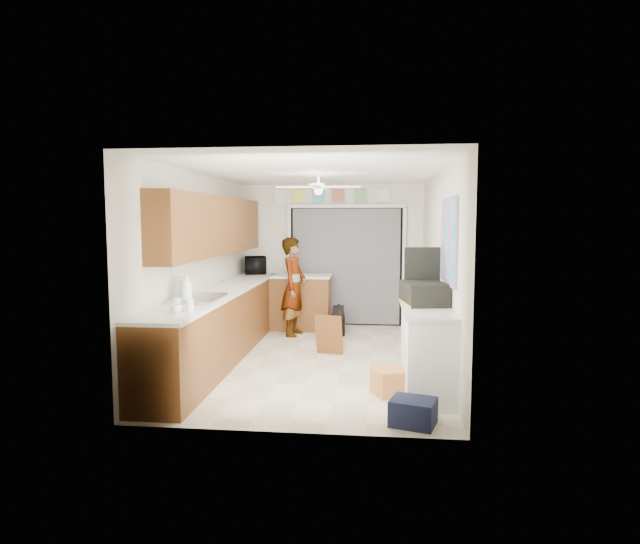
{
  "coord_description": "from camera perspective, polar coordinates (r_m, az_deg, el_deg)",
  "views": [
    {
      "loc": [
        0.79,
        -7.03,
        1.89
      ],
      "look_at": [
        0.0,
        0.4,
        1.15
      ],
      "focal_mm": 30.0,
      "sensor_mm": 36.0,
      "label": 1
    }
  ],
  "objects": [
    {
      "name": "jar_b",
      "position": [
        5.77,
        -15.04,
        -3.34
      ],
      "size": [
        0.09,
        0.09,
        0.13
      ],
      "primitive_type": "cylinder",
      "rotation": [
        0.0,
        0.0,
        -0.04
      ],
      "color": "silver",
      "rests_on": "left_countertop"
    },
    {
      "name": "cabinet_door_panel",
      "position": [
        7.5,
        0.96,
        -6.7
      ],
      "size": [
        0.4,
        0.21,
        0.56
      ],
      "primitive_type": "cube",
      "rotation": [
        0.21,
        0.0,
        -0.18
      ],
      "color": "brown",
      "rests_on": "floor"
    },
    {
      "name": "header_frame_2",
      "position": [
        9.53,
        1.93,
        8.12
      ],
      "size": [
        0.22,
        0.02,
        0.22
      ],
      "primitive_type": "cube",
      "color": "#C25C48",
      "rests_on": "wall_back"
    },
    {
      "name": "upper_cabinets",
      "position": [
        7.56,
        -11.12,
        4.87
      ],
      "size": [
        0.32,
        4.0,
        0.8
      ],
      "primitive_type": "cube",
      "color": "brown",
      "rests_on": "wall_left"
    },
    {
      "name": "soap_bottle",
      "position": [
        6.22,
        -14.03,
        -1.7
      ],
      "size": [
        0.14,
        0.14,
        0.34
      ],
      "primitive_type": "imported",
      "rotation": [
        0.0,
        0.0,
        -0.07
      ],
      "color": "silver",
      "rests_on": "left_countertop"
    },
    {
      "name": "abstract_painting",
      "position": [
        6.08,
        13.56,
        3.25
      ],
      "size": [
        0.03,
        1.15,
        0.95
      ],
      "primitive_type": "cube",
      "color": "#EB5699",
      "rests_on": "wall_right"
    },
    {
      "name": "header_frame_1",
      "position": [
        9.56,
        -0.18,
        8.11
      ],
      "size": [
        0.22,
        0.02,
        0.22
      ],
      "primitive_type": "cube",
      "color": "#53B5DF",
      "rests_on": "wall_back"
    },
    {
      "name": "door_trim_head",
      "position": [
        9.48,
        2.82,
        7.04
      ],
      "size": [
        2.1,
        0.04,
        0.06
      ],
      "primitive_type": "cube",
      "color": "white",
      "rests_on": "wall_back"
    },
    {
      "name": "right_counter_base",
      "position": [
        6.03,
        11.35,
        -8.27
      ],
      "size": [
        0.5,
        1.4,
        0.9
      ],
      "primitive_type": "cube",
      "color": "white",
      "rests_on": "floor"
    },
    {
      "name": "peninsula_top",
      "position": [
        9.17,
        -2.05,
        -0.42
      ],
      "size": [
        1.04,
        0.64,
        0.04
      ],
      "primitive_type": "cube",
      "color": "white",
      "rests_on": "peninsula_base"
    },
    {
      "name": "route66_sign",
      "position": [
        9.66,
        -4.35,
        8.07
      ],
      "size": [
        0.22,
        0.02,
        0.26
      ],
      "primitive_type": "cube",
      "color": "silver",
      "rests_on": "wall_back"
    },
    {
      "name": "left_countertop",
      "position": [
        7.39,
        -10.34,
        -1.97
      ],
      "size": [
        0.62,
        4.8,
        0.04
      ],
      "primitive_type": "cube",
      "color": "white",
      "rests_on": "left_base_cabinets"
    },
    {
      "name": "suitcase",
      "position": [
        6.08,
        11.03,
        -2.24
      ],
      "size": [
        0.54,
        0.65,
        0.25
      ],
      "primitive_type": "cube",
      "rotation": [
        0.0,
        0.0,
        0.18
      ],
      "color": "black",
      "rests_on": "right_counter_top"
    },
    {
      "name": "suitcase_rim",
      "position": [
        6.09,
        11.01,
        -3.26
      ],
      "size": [
        0.54,
        0.65,
        0.02
      ],
      "primitive_type": "cube",
      "rotation": [
        0.0,
        0.0,
        0.18
      ],
      "color": "yellow",
      "rests_on": "suitcase"
    },
    {
      "name": "wall_left",
      "position": [
        7.45,
        -12.67,
        0.59
      ],
      "size": [
        0.0,
        5.0,
        5.0
      ],
      "primitive_type": "plane",
      "rotation": [
        1.57,
        0.0,
        1.57
      ],
      "color": "silver",
      "rests_on": "ground"
    },
    {
      "name": "right_counter_top",
      "position": [
        5.93,
        11.34,
        -3.86
      ],
      "size": [
        0.54,
        1.44,
        0.04
      ],
      "primitive_type": "cube",
      "color": "white",
      "rests_on": "right_counter_base"
    },
    {
      "name": "peninsula_base",
      "position": [
        9.23,
        -2.04,
        -3.33
      ],
      "size": [
        1.0,
        0.6,
        0.9
      ],
      "primitive_type": "cube",
      "color": "brown",
      "rests_on": "floor"
    },
    {
      "name": "floor",
      "position": [
        7.32,
        -0.33,
        -9.31
      ],
      "size": [
        5.0,
        5.0,
        0.0
      ],
      "primitive_type": "plane",
      "color": "beige",
      "rests_on": "ground"
    },
    {
      "name": "cup",
      "position": [
        5.62,
        -15.11,
        -3.79
      ],
      "size": [
        0.12,
        0.12,
        0.09
      ],
      "primitive_type": "imported",
      "rotation": [
        0.0,
        0.0,
        0.05
      ],
      "color": "white",
      "rests_on": "left_countertop"
    },
    {
      "name": "wall_front",
      "position": [
        4.64,
        -3.79,
        -2.27
      ],
      "size": [
        3.2,
        0.0,
        3.2
      ],
      "primitive_type": "plane",
      "rotation": [
        -1.57,
        0.0,
        0.0
      ],
      "color": "silver",
      "rests_on": "ground"
    },
    {
      "name": "header_frame_4",
      "position": [
        9.51,
        6.79,
        8.09
      ],
      "size": [
        0.22,
        0.02,
        0.22
      ],
      "primitive_type": "cube",
      "color": "white",
      "rests_on": "wall_back"
    },
    {
      "name": "jar_a",
      "position": [
        5.68,
        -13.71,
        -3.5
      ],
      "size": [
        0.09,
        0.09,
        0.12
      ],
      "primitive_type": "cylinder",
      "rotation": [
        0.0,
        0.0,
        0.12
      ],
      "color": "silver",
      "rests_on": "left_countertop"
    },
    {
      "name": "ceiling",
      "position": [
        7.1,
        -0.35,
        10.59
      ],
      "size": [
        5.0,
        5.0,
        0.0
      ],
      "primitive_type": "plane",
      "rotation": [
        3.14,
        0.0,
        0.0
      ],
      "color": "white",
      "rests_on": "ground"
    },
    {
      "name": "sink_basin",
      "position": [
        6.44,
        -12.85,
        -2.82
      ],
      "size": [
        0.5,
        0.76,
        0.06
      ],
      "primitive_type": "cube",
      "color": "silver",
      "rests_on": "left_countertop"
    },
    {
      "name": "door_trim_left",
      "position": [
        9.63,
        -3.28,
        0.64
      ],
      "size": [
        0.06,
        0.04,
        2.1
      ],
      "primitive_type": "cube",
      "color": "white",
      "rests_on": "wall_back"
    },
    {
      "name": "suitcase_lid",
      "position": [
        6.33,
        10.85,
        0.36
      ],
      "size": [
        0.42,
        0.11,
        0.5
      ],
      "primitive_type": "cube",
      "rotation": [
        0.0,
        0.0,
        0.18
      ],
      "color": "black",
      "rests_on": "suitcase"
    },
    {
      "name": "microwave",
      "position": [
        9.43,
        -6.88,
        0.73
      ],
      "size": [
        0.49,
        0.61,
        0.29
      ],
      "primitive_type": "imported",
      "rotation": [
        0.0,
        0.0,
        1.84
      ],
      "color": "black",
      "rests_on": "left_countertop"
    },
    {
      "name": "wall_right",
      "position": [
        7.1,
        12.6,
        0.35
      ],
      "size": [
        0.0,
        5.0,
        5.0
      ],
      "primitive_type": "plane",
      "rotation": [
        1.57,
        0.0,
        -1.57
      ],
      "color": "silver",
      "rests_on": "ground"
    },
    {
      "name": "header_frame_3",
      "position": [
        9.51,
        4.36,
        8.11
      ],
      "size": [
        0.22,
        0.02,
        0.22
      ],
      "primitive_type": "cube",
      "color": "#73B064",
      "rests_on": "wall_back"
    },
    {
      "name": "curtain_panel",
      "position": [
        9.51,
        2.79,
        0.58
      ],
      "size": [
        1.9,
        0.03,
        2.05
      ],
      "primitive_type": "cube",
      "color": "slate",
      "rests_on": "wall_back"
    },
    {
      "name": "back_opening_recess",
      "position": [
        9.55,
        2.8,
        0.6
      ],
      "size": [
        2.0,
        0.06,
        2.1
      ],
      "primitive_type": "cube",
      "color": "black",
      "rests_on": "wall_back"
    },
    {
      "name": "navy_crate",
      "position": [
        5.15,
        9.9,
        -14.5
      ],
      "size": [
        0.48,
        0.43,
        0.24
      ],
      "primitive_type": "cube",
      "rotation": [
        0.0,
        0.0,
        -0.29
      ],
      "color": "#151A35",
      "rests_on": "floor"
    },
    {
      "name": "ceiling_fan",
      "position": [
        7.28,
        -0.17,
        9.05
      ],
      "size": [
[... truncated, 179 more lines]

